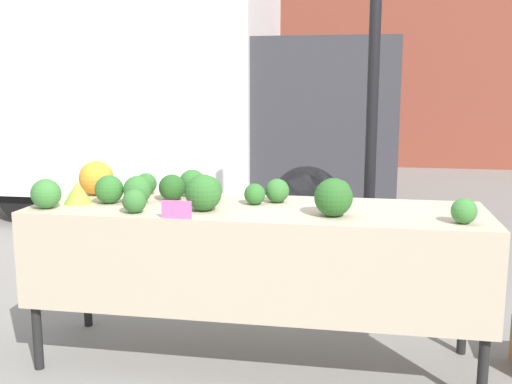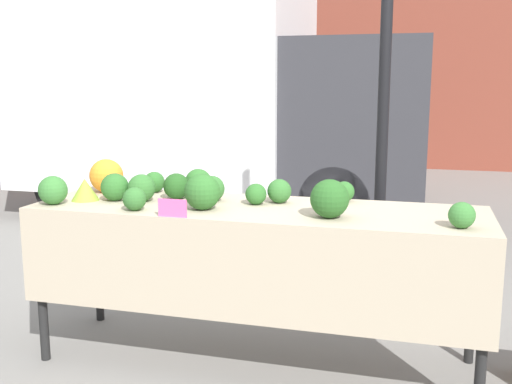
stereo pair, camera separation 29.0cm
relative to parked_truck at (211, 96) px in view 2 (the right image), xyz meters
The scene contains 22 objects.
ground_plane 4.35m from the parked_truck, 67.05° to the right, with size 40.00×40.00×0.00m, color gray.
building_facade 4.97m from the parked_truck, 70.54° to the left, with size 16.00×0.60×5.06m.
tent_pole 3.80m from the parked_truck, 54.59° to the right, with size 0.07×0.07×2.74m.
parked_truck is the anchor object (origin of this frame).
market_table 4.23m from the parked_truck, 67.40° to the right, with size 2.37×0.71×0.86m.
orange_cauliflower 3.70m from the parked_truck, 79.99° to the right, with size 0.20×0.20×0.20m.
romanesco_head 3.96m from the parked_truck, 80.49° to the right, with size 0.15×0.15×0.12m.
broccoli_head_0 4.21m from the parked_truck, 75.63° to the right, with size 0.12×0.12×0.12m.
broccoli_head_1 3.95m from the parked_truck, 78.04° to the right, with size 0.15×0.15×0.15m.
broccoli_head_2 3.97m from the parked_truck, 75.81° to the right, with size 0.15×0.15×0.15m.
broccoli_head_3 4.09m from the parked_truck, 66.94° to the right, with size 0.11×0.11×0.11m.
broccoli_head_4 3.97m from the parked_truck, 70.24° to the right, with size 0.14×0.14×0.14m.
broccoli_head_5 4.19m from the parked_truck, 70.90° to the right, with size 0.19×0.19×0.19m.
broccoli_head_6 4.81m from the parked_truck, 56.83° to the right, with size 0.12×0.12×0.12m.
broccoli_head_7 4.06m from the parked_truck, 65.07° to the right, with size 0.13×0.13×0.13m.
broccoli_head_8 4.46m from the parked_truck, 62.96° to the right, with size 0.19×0.19×0.19m.
broccoli_head_9 4.08m from the parked_truck, 82.26° to the right, with size 0.15×0.15×0.15m.
broccoli_head_10 3.90m from the parked_truck, 73.16° to the right, with size 0.15×0.15×0.15m.
broccoli_head_11 4.10m from the parked_truck, 60.07° to the right, with size 0.11×0.11×0.11m.
broccoli_head_12 3.69m from the parked_truck, 75.57° to the right, with size 0.12×0.12×0.12m.
broccoli_head_13 3.78m from the parked_truck, 71.43° to the right, with size 0.15×0.15×0.15m.
price_sign 4.36m from the parked_truck, 72.77° to the right, with size 0.15×0.01×0.09m.
Camera 2 is at (0.82, -2.96, 1.50)m, focal length 42.00 mm.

